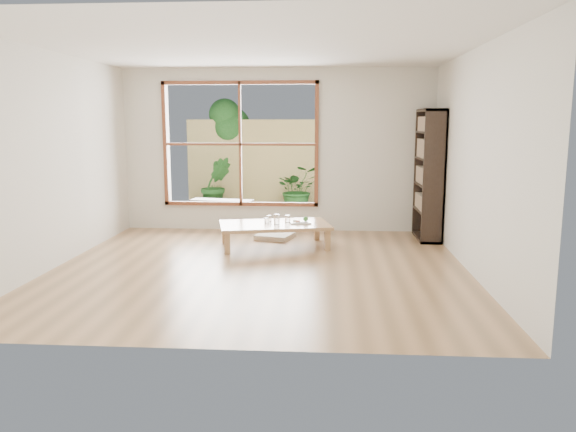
% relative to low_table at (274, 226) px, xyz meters
% --- Properties ---
extents(ground, '(5.00, 5.00, 0.00)m').
position_rel_low_table_xyz_m(ground, '(-0.07, -1.18, -0.29)').
color(ground, tan).
rests_on(ground, ground).
extents(low_table, '(1.68, 1.18, 0.33)m').
position_rel_low_table_xyz_m(low_table, '(0.00, 0.00, 0.00)').
color(low_table, '#A37D4F').
rests_on(low_table, ground).
extents(floor_cushion, '(0.62, 0.62, 0.07)m').
position_rel_low_table_xyz_m(floor_cushion, '(-0.05, 0.57, -0.26)').
color(floor_cushion, white).
rests_on(floor_cushion, ground).
extents(bookshelf, '(0.31, 0.88, 1.94)m').
position_rel_low_table_xyz_m(bookshelf, '(2.26, 0.72, 0.68)').
color(bookshelf, black).
rests_on(bookshelf, ground).
extents(glass_tall, '(0.08, 0.08, 0.15)m').
position_rel_low_table_xyz_m(glass_tall, '(0.04, -0.08, 0.11)').
color(glass_tall, silver).
rests_on(glass_tall, low_table).
extents(glass_mid, '(0.07, 0.07, 0.10)m').
position_rel_low_table_xyz_m(glass_mid, '(0.18, 0.10, 0.09)').
color(glass_mid, silver).
rests_on(glass_mid, low_table).
extents(glass_short, '(0.07, 0.07, 0.09)m').
position_rel_low_table_xyz_m(glass_short, '(-0.09, 0.15, 0.08)').
color(glass_short, silver).
rests_on(glass_short, low_table).
extents(glass_small, '(0.06, 0.06, 0.08)m').
position_rel_low_table_xyz_m(glass_small, '(-0.12, 0.02, 0.08)').
color(glass_small, silver).
rests_on(glass_small, low_table).
extents(food_tray, '(0.32, 0.25, 0.09)m').
position_rel_low_table_xyz_m(food_tray, '(0.38, 0.06, 0.06)').
color(food_tray, white).
rests_on(food_tray, low_table).
extents(deck, '(2.80, 2.00, 0.05)m').
position_rel_low_table_xyz_m(deck, '(-0.67, 2.38, -0.29)').
color(deck, '#322A24').
rests_on(deck, ground).
extents(garden_bench, '(1.16, 0.52, 0.36)m').
position_rel_low_table_xyz_m(garden_bench, '(-1.14, 2.05, 0.03)').
color(garden_bench, black).
rests_on(garden_bench, deck).
extents(bamboo_fence, '(2.80, 0.06, 1.80)m').
position_rel_low_table_xyz_m(bamboo_fence, '(-0.67, 3.38, 0.61)').
color(bamboo_fence, '#DEC372').
rests_on(bamboo_fence, ground).
extents(shrub_right, '(0.98, 0.90, 0.91)m').
position_rel_low_table_xyz_m(shrub_right, '(0.18, 2.93, 0.19)').
color(shrub_right, '#245820').
rests_on(shrub_right, deck).
extents(shrub_left, '(0.71, 0.64, 1.06)m').
position_rel_low_table_xyz_m(shrub_left, '(-1.40, 2.84, 0.26)').
color(shrub_left, '#245820').
rests_on(shrub_left, deck).
extents(garden_tree, '(1.04, 0.85, 2.22)m').
position_rel_low_table_xyz_m(garden_tree, '(-1.34, 3.68, 1.33)').
color(garden_tree, '#4C3D2D').
rests_on(garden_tree, ground).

